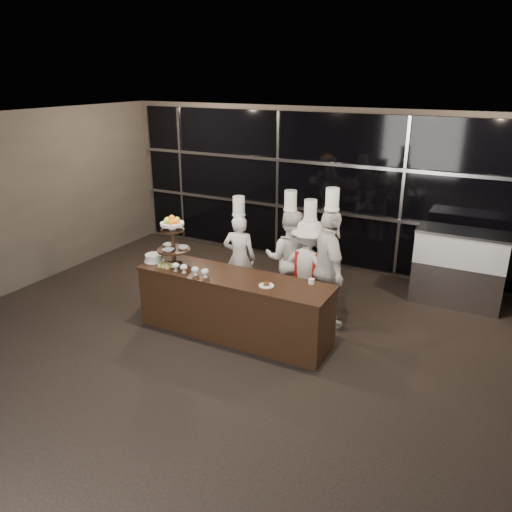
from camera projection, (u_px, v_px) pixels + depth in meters
The scene contains 14 objects.
room at pixel (179, 286), 5.14m from camera, with size 10.00×10.00×10.00m.
window_wall at pixel (337, 191), 9.24m from camera, with size 8.60×0.10×2.80m.
buffet_counter at pixel (234, 305), 7.06m from camera, with size 2.84×0.74×0.92m.
display_stand at pixel (173, 237), 7.19m from camera, with size 0.48×0.48×0.74m.
compotes at pixel (190, 268), 6.94m from camera, with size 0.60×0.11×0.12m.
layer_cake at pixel (154, 258), 7.42m from camera, with size 0.30×0.30×0.11m.
pastry_squares at pixel (166, 265), 7.21m from camera, with size 0.20×0.13×0.05m.
small_plate at pixel (266, 285), 6.57m from camera, with size 0.20×0.20×0.05m.
chef_cup at pixel (311, 281), 6.64m from camera, with size 0.08×0.08×0.07m, color white.
display_case at pixel (459, 264), 7.98m from camera, with size 1.39×0.61×1.24m.
chef_a at pixel (239, 256), 8.10m from camera, with size 0.61×0.48×1.76m.
chef_b at pixel (289, 258), 7.89m from camera, with size 0.91×0.80×1.90m.
chef_c at pixel (308, 267), 7.60m from camera, with size 1.07×0.72×1.83m.
chef_d at pixel (329, 269), 7.18m from camera, with size 0.99×1.10×2.09m.
Camera 1 is at (2.89, -3.81, 3.56)m, focal length 35.00 mm.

